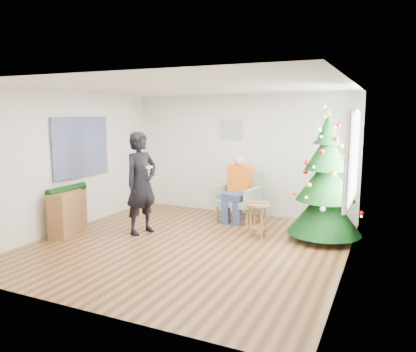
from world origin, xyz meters
The scene contains 19 objects.
floor centered at (0.00, 0.00, 0.00)m, with size 5.00×5.00×0.00m, color brown.
ceiling centered at (0.00, 0.00, 2.60)m, with size 5.00×5.00×0.00m, color white.
wall_back centered at (0.00, 2.50, 1.30)m, with size 5.00×5.00×0.00m, color silver.
wall_front centered at (0.00, -2.50, 1.30)m, with size 5.00×5.00×0.00m, color silver.
wall_left centered at (-2.50, 0.00, 1.30)m, with size 5.00×5.00×0.00m, color silver.
wall_right centered at (2.50, 0.00, 1.30)m, with size 5.00×5.00×0.00m, color silver.
window_panel centered at (2.47, 1.00, 1.50)m, with size 0.04×1.30×1.40m, color white.
curtains centered at (2.44, 1.00, 1.50)m, with size 0.05×1.75×1.50m.
christmas_tree centered at (2.02, 1.28, 1.03)m, with size 1.26×1.26×2.28m.
stool centered at (0.93, 0.92, 0.32)m, with size 0.41×0.41×0.62m.
laptop centered at (0.93, 0.92, 0.63)m, with size 0.34×0.22×0.03m, color silver.
armchair centered at (0.20, 1.88, 0.39)m, with size 0.93×0.87×1.04m.
seated_person centered at (0.19, 1.82, 0.71)m, with size 0.51×0.71×1.37m.
standing_man centered at (-1.10, 0.30, 0.93)m, with size 0.68×0.45×1.86m, color black.
game_controller centered at (-0.90, 0.27, 1.24)m, with size 0.04×0.13×0.04m, color white.
console centered at (-2.33, -0.28, 0.40)m, with size 0.30×1.00×0.80m, color brown.
garland centered at (-2.33, -0.28, 0.82)m, with size 0.14×0.14×0.90m, color black.
tapestry centered at (-2.46, 0.30, 1.55)m, with size 0.03×1.50×1.15m, color black.
framed_picture centered at (-0.20, 2.46, 1.85)m, with size 0.52×0.05×0.42m.
Camera 1 is at (3.03, -5.80, 2.19)m, focal length 35.00 mm.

